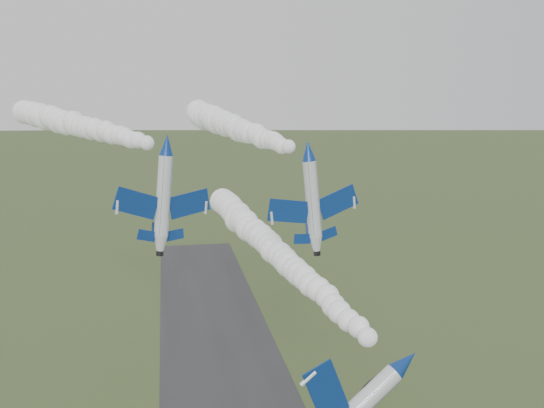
{
  "coord_description": "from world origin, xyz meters",
  "views": [
    {
      "loc": [
        -9.97,
        -49.23,
        50.66
      ],
      "look_at": [
        2.14,
        18.47,
        38.71
      ],
      "focal_mm": 40.0,
      "sensor_mm": 36.0,
      "label": 1
    }
  ],
  "objects": [
    {
      "name": "jet_pair_left",
      "position": [
        -9.58,
        20.77,
        45.52
      ],
      "size": [
        11.69,
        13.44,
        3.53
      ],
      "rotation": [
        0.0,
        0.1,
        0.41
      ],
      "color": "silver"
    },
    {
      "name": "smoke_trail_jet_pair_right",
      "position": [
        1.46,
        53.18,
        46.12
      ],
      "size": [
        16.75,
        57.21,
        5.17
      ],
      "primitive_type": null,
      "rotation": [
        0.0,
        0.0,
        0.21
      ],
      "color": "white"
    },
    {
      "name": "smoke_trail_jet_pair_left",
      "position": [
        -25.06,
        56.02,
        46.72
      ],
      "size": [
        32.16,
        65.65,
        4.95
      ],
      "primitive_type": null,
      "rotation": [
        0.0,
        0.0,
        0.41
      ],
      "color": "white"
    },
    {
      "name": "smoke_trail_jet_lead",
      "position": [
        3.62,
        27.15,
        31.34
      ],
      "size": [
        16.07,
        59.65,
        4.46
      ],
      "primitive_type": null,
      "rotation": [
        0.0,
        0.0,
        0.2
      ],
      "color": "white"
    },
    {
      "name": "jet_lead",
      "position": [
        8.66,
        -6.26,
        29.84
      ],
      "size": [
        7.06,
        13.56,
        9.13
      ],
      "rotation": [
        0.0,
        0.94,
        0.2
      ],
      "color": "silver"
    },
    {
      "name": "jet_pair_right",
      "position": [
        7.08,
        21.17,
        44.6
      ],
      "size": [
        12.11,
        14.3,
        3.6
      ],
      "rotation": [
        0.0,
        -0.1,
        0.21
      ],
      "color": "silver"
    }
  ]
}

